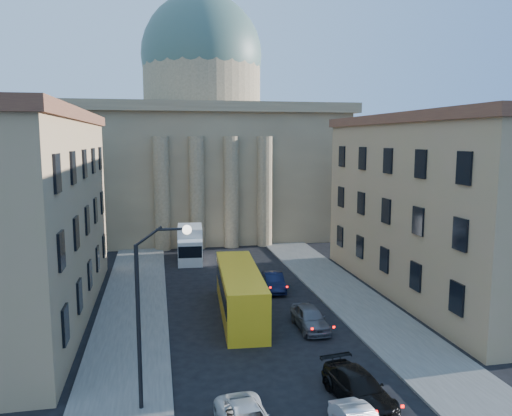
# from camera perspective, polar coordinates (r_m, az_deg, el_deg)

# --- Properties ---
(sidewalk_left) EXTENTS (5.00, 60.00, 0.15)m
(sidewalk_left) POSITION_cam_1_polar(r_m,az_deg,el_deg) (35.06, -14.18, -13.48)
(sidewalk_left) COLOR #54524D
(sidewalk_left) RESTS_ON ground
(sidewalk_right) EXTENTS (5.00, 60.00, 0.15)m
(sidewalk_right) POSITION_cam_1_polar(r_m,az_deg,el_deg) (38.07, 12.90, -11.69)
(sidewalk_right) COLOR #54524D
(sidewalk_right) RESTS_ON ground
(church) EXTENTS (68.02, 28.76, 36.60)m
(church) POSITION_cam_1_polar(r_m,az_deg,el_deg) (70.41, -6.02, 7.19)
(church) COLOR #766248
(church) RESTS_ON ground
(building_left) EXTENTS (11.60, 26.60, 14.70)m
(building_left) POSITION_cam_1_polar(r_m,az_deg,el_deg) (38.48, -27.00, -0.87)
(building_left) COLOR #9A795A
(building_left) RESTS_ON ground
(building_right) EXTENTS (11.60, 26.60, 14.70)m
(building_right) POSITION_cam_1_polar(r_m,az_deg,el_deg) (43.84, 21.24, 0.43)
(building_right) COLOR #9A795A
(building_right) RESTS_ON ground
(street_lamp) EXTENTS (2.62, 0.44, 8.83)m
(street_lamp) POSITION_cam_1_polar(r_m,az_deg,el_deg) (23.83, -12.06, -10.46)
(street_lamp) COLOR black
(street_lamp) RESTS_ON ground
(car_right_mid) EXTENTS (2.72, 5.31, 1.47)m
(car_right_mid) POSITION_cam_1_polar(r_m,az_deg,el_deg) (26.20, 11.65, -19.50)
(car_right_mid) COLOR black
(car_right_mid) RESTS_ON ground
(car_right_far) EXTENTS (1.83, 4.52, 1.54)m
(car_right_far) POSITION_cam_1_polar(r_m,az_deg,el_deg) (34.57, 6.18, -12.36)
(car_right_far) COLOR #55555B
(car_right_far) RESTS_ON ground
(car_right_distant) EXTENTS (1.88, 4.55, 1.47)m
(car_right_distant) POSITION_cam_1_polar(r_m,az_deg,el_deg) (42.63, 2.04, -8.43)
(car_right_distant) COLOR black
(car_right_distant) RESTS_ON ground
(city_bus) EXTENTS (3.49, 12.07, 3.36)m
(city_bus) POSITION_cam_1_polar(r_m,az_deg,el_deg) (36.69, -1.86, -9.40)
(city_bus) COLOR yellow
(city_bus) RESTS_ON ground
(box_truck) EXTENTS (2.89, 6.51, 3.50)m
(box_truck) POSITION_cam_1_polar(r_m,az_deg,el_deg) (53.07, -7.54, -4.18)
(box_truck) COLOR silver
(box_truck) RESTS_ON ground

